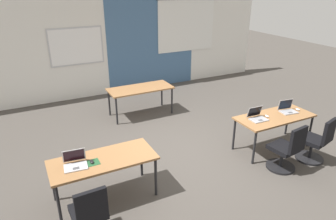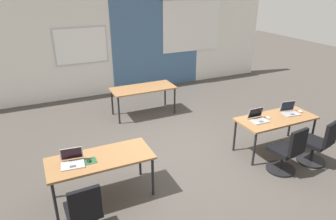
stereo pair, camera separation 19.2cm
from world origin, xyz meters
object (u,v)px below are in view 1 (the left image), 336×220
Objects in this scene: laptop_near_right_end at (288,109)px; laptop_near_left_end at (75,163)px; desk_near_right at (274,119)px; chair_near_right_end at (316,143)px; desk_far_center at (140,90)px; mouse_near_right_end at (298,109)px; mouse_near_left_end at (92,162)px; chair_near_left_end at (90,218)px; desk_near_left at (103,162)px; mouse_near_right_inner at (267,116)px; chair_near_right_inner at (286,152)px; laptop_near_right_inner at (257,117)px.

laptop_near_right_end is 1.02× the size of laptop_near_left_end.
desk_near_right is 1.74× the size of chair_near_right_end.
desk_near_right is 3.30m from desk_far_center.
mouse_near_left_end reaches higher than mouse_near_right_end.
chair_near_left_end is at bearing -121.28° from desk_far_center.
mouse_near_right_inner is at bearing 0.74° from desk_near_left.
laptop_near_left_end is 0.24m from mouse_near_left_end.
chair_near_right_inner is (1.39, -3.51, -0.28)m from desk_far_center.
chair_near_right_inner is at bearing -144.39° from mouse_near_right_end.
laptop_near_left_end is 1.05× the size of laptop_near_right_inner.
laptop_near_right_end is 4.40m from chair_near_left_end.
chair_near_left_end is (-3.92, -0.77, -0.28)m from desk_near_right.
desk_near_right is at bearing -124.22° from chair_near_right_inner.
mouse_near_right_end is at bearing -123.84° from chair_near_right_end.
mouse_near_right_end is 0.11× the size of chair_near_right_end.
mouse_near_left_end is 0.85m from chair_near_left_end.
laptop_near_right_inner is 3.17× the size of mouse_near_right_inner.
laptop_near_right_end is 4.06m from mouse_near_left_end.
chair_near_right_end reaches higher than desk_near_left.
laptop_near_right_inner reaches higher than mouse_near_right_inner.
chair_near_right_inner is (-0.36, -0.71, -0.28)m from desk_near_right.
desk_far_center is 1.74× the size of chair_near_right_end.
laptop_near_right_inner is at bearing 178.23° from mouse_near_right_inner.
laptop_near_right_inner reaches higher than mouse_near_left_end.
mouse_near_right_end is at bearing -151.66° from chair_near_right_inner.
mouse_near_left_end is 3.40m from chair_near_right_inner.
laptop_near_right_inner is (-1.06, 0.04, 0.03)m from mouse_near_right_end.
mouse_near_right_end is 0.11× the size of chair_near_right_inner.
laptop_near_right_inner reaches higher than desk_near_right.
chair_near_left_end is at bearing -168.94° from desk_near_right.
chair_near_left_end is 3.85m from mouse_near_right_inner.
desk_near_right is 4.00m from chair_near_left_end.
laptop_near_left_end is at bearing -24.23° from chair_near_right_end.
chair_near_left_end reaches higher than desk_near_right.
chair_near_left_end is (-4.31, -0.82, -0.39)m from laptop_near_right_end.
desk_near_right is 4.46× the size of laptop_near_left_end.
desk_near_left is at bearing -120.72° from chair_near_left_end.
desk_near_left and desk_far_center have the same top height.
desk_near_right is 0.84m from chair_near_right_inner.
laptop_near_left_end reaches higher than desk_near_left.
desk_far_center is 3.06m from laptop_near_right_inner.
desk_far_center is 15.99× the size of mouse_near_left_end.
chair_near_left_end is at bearing -160.99° from laptop_near_right_end.
mouse_near_right_inner is at bearing -60.21° from desk_far_center.
desk_far_center is (-1.75, 2.80, 0.00)m from desk_near_right.
laptop_near_right_end is 0.40× the size of chair_near_right_inner.
chair_near_right_inner is at bearing -104.11° from mouse_near_right_inner.
desk_far_center is 4.14m from chair_near_right_end.
chair_near_right_inner reaches higher than mouse_near_left_end.
mouse_near_right_inner is at bearing 177.47° from mouse_near_right_end.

